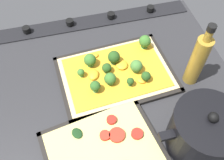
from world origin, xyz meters
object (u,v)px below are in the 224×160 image
(baking_tray_front, at_px, (116,75))
(veggie_pizza_back, at_px, (104,150))
(cooking_pot, at_px, (203,132))
(baking_tray_back, at_px, (104,151))
(oil_bottle, at_px, (198,60))
(broccoli_pizza, at_px, (116,71))

(baking_tray_front, height_order, veggie_pizza_back, veggie_pizza_back)
(veggie_pizza_back, bearing_deg, baking_tray_front, -111.84)
(veggie_pizza_back, height_order, cooking_pot, cooking_pot)
(baking_tray_back, distance_m, oil_bottle, 0.37)
(broccoli_pizza, distance_m, baking_tray_back, 0.25)
(veggie_pizza_back, height_order, oil_bottle, oil_bottle)
(veggie_pizza_back, bearing_deg, cooking_pot, 172.01)
(baking_tray_front, distance_m, veggie_pizza_back, 0.25)
(veggie_pizza_back, relative_size, oil_bottle, 1.35)
(broccoli_pizza, height_order, baking_tray_back, broccoli_pizza)
(baking_tray_front, bearing_deg, cooking_pot, 119.80)
(broccoli_pizza, height_order, veggie_pizza_back, broccoli_pizza)
(baking_tray_front, relative_size, veggie_pizza_back, 1.23)
(baking_tray_front, height_order, baking_tray_back, same)
(broccoli_pizza, distance_m, veggie_pizza_back, 0.25)
(cooking_pot, bearing_deg, baking_tray_back, -7.78)
(broccoli_pizza, height_order, cooking_pot, cooking_pot)
(baking_tray_front, relative_size, broccoli_pizza, 1.07)
(oil_bottle, bearing_deg, broccoli_pizza, -18.25)
(broccoli_pizza, bearing_deg, veggie_pizza_back, 67.98)
(baking_tray_back, distance_m, cooking_pot, 0.25)
(cooking_pot, bearing_deg, baking_tray_front, -60.20)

